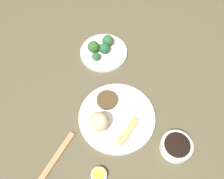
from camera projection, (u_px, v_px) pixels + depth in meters
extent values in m
cube|color=brown|center=(114.00, 108.00, 0.98)|extent=(2.20, 2.20, 0.02)
cylinder|color=white|center=(117.00, 117.00, 0.94)|extent=(0.30, 0.30, 0.02)
sphere|color=tan|center=(99.00, 122.00, 0.88)|extent=(0.08, 0.08, 0.08)
cube|color=tan|center=(128.00, 131.00, 0.88)|extent=(0.11, 0.08, 0.03)
cube|color=beige|center=(134.00, 106.00, 0.94)|extent=(0.08, 0.08, 0.02)
cylinder|color=#47371E|center=(107.00, 100.00, 0.96)|extent=(0.08, 0.08, 0.02)
cylinder|color=white|center=(104.00, 52.00, 1.10)|extent=(0.22, 0.22, 0.01)
sphere|color=#1F5932|center=(104.00, 48.00, 1.07)|extent=(0.05, 0.05, 0.05)
sphere|color=#2C5920|center=(93.00, 47.00, 1.08)|extent=(0.05, 0.05, 0.05)
sphere|color=#255B2F|center=(108.00, 40.00, 1.10)|extent=(0.05, 0.05, 0.05)
sphere|color=#245B2C|center=(96.00, 57.00, 1.06)|extent=(0.04, 0.04, 0.04)
cylinder|color=white|center=(176.00, 147.00, 0.87)|extent=(0.11, 0.11, 0.04)
cylinder|color=black|center=(177.00, 145.00, 0.85)|extent=(0.09, 0.09, 0.00)
cylinder|color=white|center=(99.00, 175.00, 0.82)|extent=(0.05, 0.05, 0.02)
cylinder|color=yellow|center=(99.00, 175.00, 0.81)|extent=(0.04, 0.04, 0.00)
cube|color=#AD794C|center=(56.00, 158.00, 0.86)|extent=(0.19, 0.14, 0.01)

